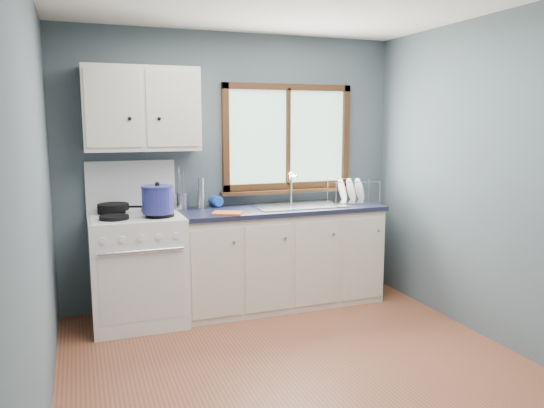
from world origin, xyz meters
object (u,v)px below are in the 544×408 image
object	(u,v)px
utensil_crock	(182,201)
thermos	(201,194)
gas_range	(137,266)
skillet	(114,207)
sink	(299,212)
base_cabinets	(281,261)
stockpot	(158,199)
dish_rack	(352,196)

from	to	relation	value
utensil_crock	thermos	size ratio (longest dim) A/B	1.37
gas_range	skillet	size ratio (longest dim) A/B	3.31
gas_range	sink	world-z (taller)	gas_range
sink	base_cabinets	bearing A→B (deg)	179.87
stockpot	dish_rack	world-z (taller)	stockpot
base_cabinets	utensil_crock	size ratio (longest dim) A/B	4.89
base_cabinets	thermos	bearing A→B (deg)	167.59
gas_range	thermos	distance (m)	0.84
sink	dish_rack	size ratio (longest dim) A/B	1.65
sink	utensil_crock	world-z (taller)	utensil_crock
gas_range	stockpot	xyz separation A→B (m)	(0.16, -0.17, 0.58)
sink	skillet	distance (m)	1.66
base_cabinets	utensil_crock	distance (m)	1.07
base_cabinets	skillet	xyz separation A→B (m)	(-1.47, 0.11, 0.58)
base_cabinets	sink	distance (m)	0.48
skillet	utensil_crock	size ratio (longest dim) A/B	1.09
stockpot	thermos	distance (m)	0.55
gas_range	dish_rack	bearing A→B (deg)	1.86
thermos	dish_rack	size ratio (longest dim) A/B	0.54
gas_range	sink	bearing A→B (deg)	0.71
stockpot	utensil_crock	bearing A→B (deg)	55.38
stockpot	dish_rack	size ratio (longest dim) A/B	0.67
gas_range	stockpot	bearing A→B (deg)	-46.57
skillet	thermos	bearing A→B (deg)	19.74
base_cabinets	dish_rack	distance (m)	0.95
sink	skillet	xyz separation A→B (m)	(-1.65, 0.11, 0.13)
gas_range	thermos	world-z (taller)	gas_range
base_cabinets	stockpot	bearing A→B (deg)	-170.49
gas_range	utensil_crock	world-z (taller)	gas_range
sink	skillet	size ratio (longest dim) A/B	2.04
sink	dish_rack	bearing A→B (deg)	4.78
skillet	dish_rack	xyz separation A→B (m)	(2.23, -0.07, -0.00)
utensil_crock	dish_rack	xyz separation A→B (m)	(1.64, -0.14, -0.02)
utensil_crock	thermos	bearing A→B (deg)	-11.22
sink	utensil_crock	distance (m)	1.08
gas_range	dish_rack	xyz separation A→B (m)	(2.07, 0.07, 0.49)
stockpot	utensil_crock	size ratio (longest dim) A/B	0.91
dish_rack	gas_range	bearing A→B (deg)	-166.15
utensil_crock	thermos	distance (m)	0.18
gas_range	thermos	xyz separation A→B (m)	(0.59, 0.18, 0.56)
utensil_crock	base_cabinets	bearing A→B (deg)	-12.19
stockpot	utensil_crock	xyz separation A→B (m)	(0.26, 0.38, -0.08)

